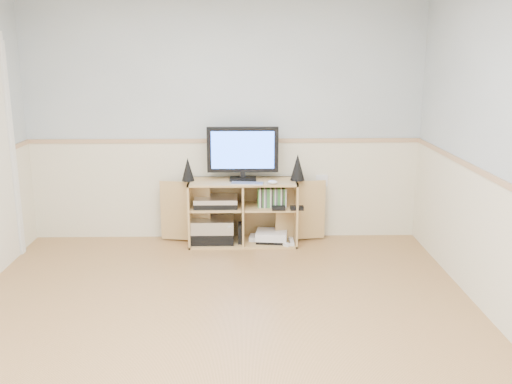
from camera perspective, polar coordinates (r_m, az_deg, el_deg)
room at (r=3.71m, az=-5.10°, el=3.12°), size 4.04×4.54×2.54m
media_cabinet at (r=5.80m, az=-1.31°, el=-1.84°), size 1.69×0.41×0.65m
monitor at (r=5.66m, az=-1.34°, el=4.09°), size 0.71×0.18×0.53m
speaker_left at (r=5.70m, az=-6.83°, el=2.27°), size 0.13×0.13×0.23m
speaker_right at (r=5.69m, az=4.18°, el=2.50°), size 0.14×0.14×0.27m
keyboard at (r=5.54m, az=-0.89°, el=0.87°), size 0.33×0.17×0.01m
mouse at (r=5.54m, az=1.67°, el=1.00°), size 0.10×0.08×0.04m
av_components at (r=5.79m, az=-4.21°, el=-3.06°), size 0.52×0.32×0.47m
game_consoles at (r=5.82m, az=1.46°, el=-4.46°), size 0.46×0.30×0.11m
game_cases at (r=5.70m, az=1.61°, el=-0.52°), size 0.28×0.13×0.19m
wall_outlet at (r=5.95m, az=6.60°, el=1.14°), size 0.12×0.03×0.12m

